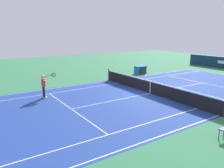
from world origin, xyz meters
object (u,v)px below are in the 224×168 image
object	(u,v)px
tennis_ball	(117,88)
equipment_cart_tarped	(140,70)
tennis_player_near	(44,85)
tennis_net	(150,87)

from	to	relation	value
tennis_ball	equipment_cart_tarped	world-z (taller)	equipment_cart_tarped
tennis_ball	equipment_cart_tarped	xyz separation A→B (m)	(-6.13, -4.17, 0.40)
tennis_player_near	tennis_ball	bearing A→B (deg)	172.90
tennis_player_near	equipment_cart_tarped	size ratio (longest dim) A/B	1.36
tennis_player_near	tennis_ball	size ratio (longest dim) A/B	25.71
tennis_net	equipment_cart_tarped	distance (m)	8.22
tennis_ball	tennis_player_near	bearing A→B (deg)	-7.10
tennis_net	tennis_ball	distance (m)	2.88
tennis_player_near	tennis_ball	xyz separation A→B (m)	(-5.68, 0.71, -0.90)
tennis_net	equipment_cart_tarped	world-z (taller)	tennis_net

